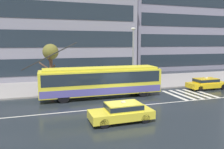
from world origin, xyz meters
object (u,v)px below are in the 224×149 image
pedestrian_approaching_curb (94,75)px  street_tree_bare (51,54)px  pedestrian_walking_past (133,74)px  taxi_oncoming_near (122,111)px  pedestrian_at_shelter (56,78)px  taxi_ahead_of_bus (207,83)px  trolleybus (102,81)px  bus_shelter (76,74)px  street_lamp (133,53)px

pedestrian_approaching_curb → street_tree_bare: street_tree_bare is taller
street_tree_bare → pedestrian_walking_past: bearing=-7.5°
taxi_oncoming_near → pedestrian_walking_past: (4.76, 9.41, 1.01)m
pedestrian_at_shelter → street_tree_bare: street_tree_bare is taller
taxi_ahead_of_bus → pedestrian_at_shelter: (-16.55, 2.31, 1.02)m
trolleybus → taxi_oncoming_near: 7.00m
trolleybus → bus_shelter: trolleybus is taller
trolleybus → bus_shelter: 3.74m
taxi_oncoming_near → pedestrian_walking_past: bearing=63.2°
pedestrian_at_shelter → street_tree_bare: size_ratio=0.39×
pedestrian_approaching_curb → street_lamp: (4.65, 0.17, 2.35)m
trolleybus → pedestrian_at_shelter: bearing=151.2°
taxi_ahead_of_bus → pedestrian_walking_past: bearing=162.7°
pedestrian_approaching_curb → street_tree_bare: 5.04m
pedestrian_at_shelter → pedestrian_approaching_curb: (3.92, 0.34, 0.09)m
pedestrian_at_shelter → pedestrian_walking_past: (8.43, 0.22, -0.02)m
bus_shelter → taxi_oncoming_near: bearing=-81.0°
bus_shelter → street_lamp: street_lamp is taller
pedestrian_approaching_curb → pedestrian_walking_past: 4.51m
pedestrian_at_shelter → street_tree_bare: bearing=107.3°
bus_shelter → pedestrian_walking_past: bus_shelter is taller
taxi_oncoming_near → street_tree_bare: street_tree_bare is taller
pedestrian_at_shelter → taxi_oncoming_near: bearing=-68.2°
taxi_ahead_of_bus → street_lamp: bearing=160.5°
taxi_oncoming_near → bus_shelter: bus_shelter is taller
taxi_ahead_of_bus → bus_shelter: size_ratio=1.19×
pedestrian_at_shelter → bus_shelter: bearing=22.5°
pedestrian_at_shelter → pedestrian_approaching_curb: 3.94m
pedestrian_walking_past → taxi_ahead_of_bus: bearing=-17.3°
taxi_ahead_of_bus → pedestrian_approaching_curb: bearing=168.2°
street_tree_bare → taxi_oncoming_near: bearing=-68.8°
bus_shelter → pedestrian_at_shelter: (-2.08, -0.86, -0.24)m
taxi_oncoming_near → taxi_ahead_of_bus: (12.88, 6.88, 0.00)m
pedestrian_walking_past → street_tree_bare: size_ratio=0.40×
bus_shelter → trolleybus: bearing=-56.9°
bus_shelter → pedestrian_approaching_curb: (1.85, -0.52, -0.14)m
street_lamp → pedestrian_at_shelter: bearing=-176.6°
bus_shelter → street_tree_bare: street_tree_bare is taller
trolleybus → pedestrian_approaching_curb: (-0.19, 2.60, 0.21)m
pedestrian_at_shelter → street_lamp: size_ratio=0.29×
taxi_oncoming_near → bus_shelter: (-1.59, 10.05, 1.26)m
taxi_oncoming_near → taxi_ahead_of_bus: size_ratio=0.92×
trolleybus → pedestrian_approaching_curb: 2.62m
taxi_ahead_of_bus → bus_shelter: (-14.47, 3.17, 1.26)m
street_lamp → pedestrian_walking_past: bearing=-115.6°
pedestrian_at_shelter → pedestrian_walking_past: bearing=1.5°
street_lamp → street_tree_bare: 9.04m
street_tree_bare → taxi_ahead_of_bus: bearing=-12.3°
taxi_oncoming_near → pedestrian_walking_past: size_ratio=2.13×
taxi_oncoming_near → taxi_ahead_of_bus: 14.60m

